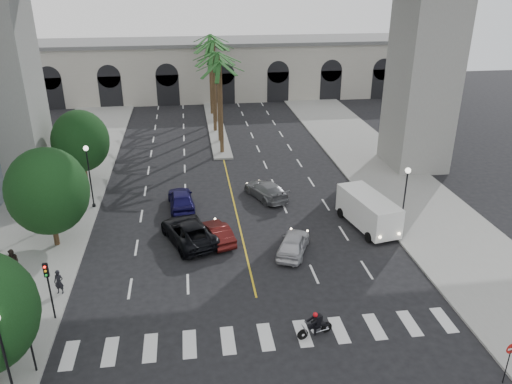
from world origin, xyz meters
The scene contains 28 objects.
ground centered at (0.00, 0.00, 0.00)m, with size 140.00×140.00×0.00m, color black.
sidewalk_left centered at (-15.00, 15.00, 0.07)m, with size 8.00×100.00×0.15m, color gray.
sidewalk_right centered at (15.00, 15.00, 0.07)m, with size 8.00×100.00×0.15m, color gray.
median centered at (0.00, 38.00, 0.10)m, with size 2.00×24.00×0.20m, color gray.
pier_building centered at (0.00, 55.00, 4.27)m, with size 71.00×10.50×8.50m.
palm_a centered at (0.00, 28.00, 9.10)m, with size 3.20×3.20×10.30m.
palm_b centered at (0.10, 32.00, 9.37)m, with size 3.20×3.20×10.60m.
palm_c centered at (-0.20, 36.00, 8.91)m, with size 3.20×3.20×10.10m.
palm_d centered at (0.15, 40.00, 9.65)m, with size 3.20×3.20×10.90m.
palm_e centered at (-0.10, 44.00, 9.19)m, with size 3.20×3.20×10.40m.
palm_f centered at (0.20, 48.00, 9.46)m, with size 3.20×3.20×10.70m.
street_tree_mid centered at (-13.00, 10.00, 4.21)m, with size 5.44×5.44×7.21m.
street_tree_far centered at (-13.00, 22.00, 3.90)m, with size 5.04×5.04×6.68m.
lamp_post_left_near centered at (-11.40, -5.00, 3.22)m, with size 0.40×0.40×5.35m.
lamp_post_left_far centered at (-11.40, 16.00, 3.22)m, with size 0.40×0.40×5.35m.
lamp_post_right centered at (11.40, 8.00, 3.22)m, with size 0.40×0.40×5.35m.
traffic_signal_near centered at (-11.30, -2.50, 2.51)m, with size 0.25×0.18×3.65m.
traffic_signal_far centered at (-11.30, 1.50, 2.51)m, with size 0.25×0.18×3.65m.
motorcycle_rider centered at (2.64, -1.73, 0.67)m, with size 2.00×0.73×1.48m.
car_a centered at (3.21, 6.77, 0.73)m, with size 1.73×4.30×1.46m, color silver.
car_b centered at (-1.79, 9.11, 0.67)m, with size 1.42×4.08×1.35m, color #460F0E.
car_c centered at (-3.82, 9.36, 0.82)m, with size 2.72×5.89×1.64m, color black.
car_d centered at (2.80, 16.09, 0.73)m, with size 2.03×5.01×1.45m, color slate.
car_e centered at (-4.33, 15.01, 0.82)m, with size 1.94×4.83×1.65m, color #130F48.
cargo_van centered at (9.51, 9.69, 1.41)m, with size 3.30×6.24×2.52m.
pedestrian_a centered at (-11.50, 3.90, 0.92)m, with size 0.56×0.37×1.54m, color black.
pedestrian_b centered at (-14.85, 6.63, 0.96)m, with size 0.79×0.62×1.63m, color black.
do_not_enter_sign centered at (10.50, -6.22, 1.68)m, with size 0.56×0.14×2.32m.
Camera 1 is at (-3.44, -22.22, 17.60)m, focal length 35.00 mm.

